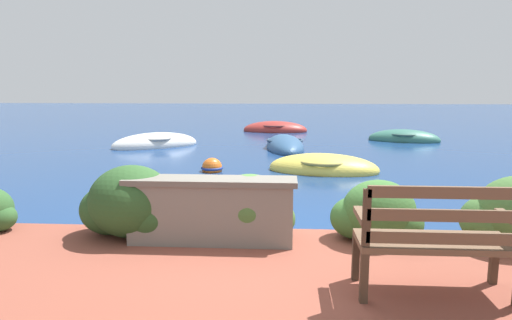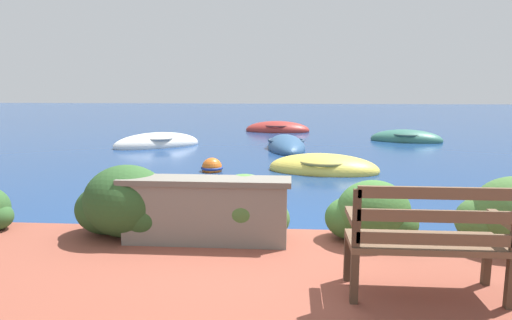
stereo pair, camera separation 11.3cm
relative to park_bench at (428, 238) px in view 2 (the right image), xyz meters
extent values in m
plane|color=navy|center=(-1.53, 1.63, -0.70)|extent=(80.00, 80.00, 0.00)
cube|color=#433123|center=(-0.57, 0.26, -0.28)|extent=(0.06, 0.06, 0.40)
cube|color=#433123|center=(0.57, 0.26, -0.28)|extent=(0.06, 0.06, 0.40)
cube|color=#433123|center=(-0.57, -0.16, -0.28)|extent=(0.06, 0.06, 0.40)
cube|color=#433123|center=(0.57, -0.16, -0.28)|extent=(0.06, 0.06, 0.40)
cube|color=brown|center=(0.00, 0.05, -0.06)|extent=(1.21, 0.48, 0.05)
cube|color=brown|center=(0.00, -0.16, 0.05)|extent=(1.15, 0.04, 0.09)
cube|color=brown|center=(0.00, -0.16, 0.22)|extent=(1.15, 0.04, 0.09)
cube|color=brown|center=(0.00, -0.16, 0.40)|extent=(1.15, 0.04, 0.09)
cube|color=#433123|center=(-0.57, -0.16, 0.19)|extent=(0.06, 0.04, 0.45)
cube|color=brown|center=(-0.57, 0.05, 0.15)|extent=(0.07, 0.43, 0.05)
cube|color=brown|center=(0.57, 0.05, 0.15)|extent=(0.07, 0.43, 0.05)
cube|color=slate|center=(-1.97, 1.11, -0.16)|extent=(1.72, 0.35, 0.64)
cube|color=#635F56|center=(-1.97, 1.11, 0.19)|extent=(1.81, 0.39, 0.06)
ellipsoid|color=#284C23|center=(-2.86, 1.25, -0.08)|extent=(0.94, 0.84, 0.80)
ellipsoid|color=#284C23|center=(-3.12, 1.32, -0.20)|extent=(0.70, 0.63, 0.56)
ellipsoid|color=#284C23|center=(-2.63, 1.20, -0.22)|extent=(0.66, 0.59, 0.52)
ellipsoid|color=#426B33|center=(-1.57, 1.30, -0.13)|extent=(0.83, 0.75, 0.71)
ellipsoid|color=#426B33|center=(-1.80, 1.36, -0.23)|extent=(0.62, 0.56, 0.50)
ellipsoid|color=#426B33|center=(-1.36, 1.26, -0.25)|extent=(0.58, 0.52, 0.46)
ellipsoid|color=#38662D|center=(-0.19, 1.29, -0.15)|extent=(0.78, 0.70, 0.66)
ellipsoid|color=#38662D|center=(-0.40, 1.34, -0.25)|extent=(0.59, 0.53, 0.47)
ellipsoid|color=#38662D|center=(0.01, 1.25, -0.27)|extent=(0.55, 0.49, 0.43)
ellipsoid|color=#426B33|center=(0.98, 1.25, -0.22)|extent=(0.66, 0.59, 0.53)
ellipsoid|color=#DBC64C|center=(-0.35, 6.42, -0.65)|extent=(2.60, 1.67, 0.67)
torus|color=olive|center=(-0.35, 6.42, -0.47)|extent=(1.47, 1.47, 0.07)
cube|color=#846647|center=(-0.71, 6.49, -0.50)|extent=(0.30, 1.01, 0.04)
cube|color=#846647|center=(-0.05, 6.37, -0.50)|extent=(0.30, 1.01, 0.04)
ellipsoid|color=#2D517A|center=(-1.20, 9.98, -0.65)|extent=(1.37, 3.08, 0.68)
torus|color=#2D4157|center=(-1.20, 9.98, -0.46)|extent=(1.19, 1.19, 0.07)
cube|color=#846647|center=(-1.25, 10.42, -0.49)|extent=(0.87, 0.20, 0.04)
cube|color=#846647|center=(-1.17, 9.61, -0.49)|extent=(0.87, 0.20, 0.04)
ellipsoid|color=silver|center=(-5.17, 10.13, -0.65)|extent=(2.85, 2.49, 0.75)
torus|color=gray|center=(-5.17, 10.13, -0.44)|extent=(1.60, 1.60, 0.07)
cube|color=#846647|center=(-4.84, 10.37, -0.47)|extent=(0.63, 0.81, 0.04)
cube|color=#846647|center=(-5.44, 9.94, -0.47)|extent=(0.63, 0.81, 0.04)
ellipsoid|color=#336B5B|center=(2.79, 12.01, -0.65)|extent=(2.55, 1.73, 0.68)
torus|color=#304F46|center=(2.79, 12.01, -0.46)|extent=(1.39, 1.39, 0.07)
cube|color=#846647|center=(3.12, 11.91, -0.49)|extent=(0.37, 0.87, 0.04)
cube|color=#846647|center=(2.51, 12.10, -0.49)|extent=(0.37, 0.87, 0.04)
ellipsoid|color=#9E2D28|center=(-1.61, 14.88, -0.65)|extent=(2.68, 1.47, 0.74)
torus|color=brown|center=(-1.61, 14.88, -0.44)|extent=(1.37, 1.37, 0.07)
cube|color=#846647|center=(-1.23, 14.84, -0.47)|extent=(0.20, 1.02, 0.04)
cube|color=#846647|center=(-1.93, 14.90, -0.47)|extent=(0.20, 1.02, 0.04)
sphere|color=orange|center=(-2.79, 6.22, -0.62)|extent=(0.45, 0.45, 0.45)
torus|color=navy|center=(-2.79, 6.22, -0.62)|extent=(0.49, 0.49, 0.05)
camera|label=1|loc=(-1.19, -3.50, 1.18)|focal=32.00mm
camera|label=2|loc=(-1.07, -3.49, 1.18)|focal=32.00mm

